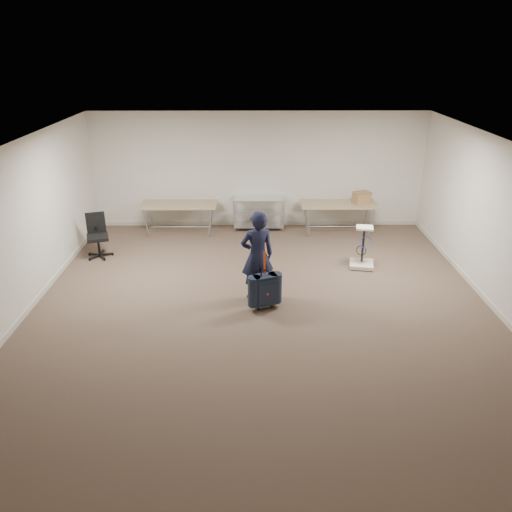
{
  "coord_description": "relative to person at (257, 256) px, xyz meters",
  "views": [
    {
      "loc": [
        -0.16,
        -7.4,
        4.26
      ],
      "look_at": [
        -0.1,
        0.3,
        0.95
      ],
      "focal_mm": 35.0,
      "sensor_mm": 36.0,
      "label": 1
    }
  ],
  "objects": [
    {
      "name": "suitcase",
      "position": [
        0.13,
        -0.43,
        -0.45
      ],
      "size": [
        0.45,
        0.35,
        1.07
      ],
      "color": "black",
      "rests_on": "ground"
    },
    {
      "name": "office_chair",
      "position": [
        -3.38,
        1.92,
        -0.53
      ],
      "size": [
        0.57,
        0.57,
        0.94
      ],
      "color": "black",
      "rests_on": "ground"
    },
    {
      "name": "person",
      "position": [
        0.0,
        0.0,
        0.0
      ],
      "size": [
        0.68,
        0.53,
        1.63
      ],
      "primitive_type": "imported",
      "rotation": [
        0.0,
        0.0,
        3.4
      ],
      "color": "black",
      "rests_on": "ground"
    },
    {
      "name": "equipment_cart",
      "position": [
        2.16,
        1.31,
        -0.59
      ],
      "size": [
        0.56,
        0.56,
        0.87
      ],
      "color": "beige",
      "rests_on": "ground"
    },
    {
      "name": "cardboard_box",
      "position": [
        2.51,
        3.35,
        0.05
      ],
      "size": [
        0.45,
        0.39,
        0.28
      ],
      "primitive_type": "cube",
      "rotation": [
        0.0,
        0.0,
        0.35
      ],
      "color": "#997947",
      "rests_on": "folding_table_right"
    },
    {
      "name": "wire_shelf",
      "position": [
        0.07,
        3.58,
        -0.38
      ],
      "size": [
        1.22,
        0.47,
        0.8
      ],
      "color": "silver",
      "rests_on": "ground"
    },
    {
      "name": "ground",
      "position": [
        0.07,
        -0.62,
        -0.82
      ],
      "size": [
        9.0,
        9.0,
        0.0
      ],
      "primitive_type": "plane",
      "color": "#49362C",
      "rests_on": "ground"
    },
    {
      "name": "folding_table_left",
      "position": [
        -1.83,
        3.33,
        -0.14
      ],
      "size": [
        1.8,
        0.75,
        0.73
      ],
      "color": "#947D5B",
      "rests_on": "ground"
    },
    {
      "name": "folding_table_right",
      "position": [
        1.97,
        3.33,
        -0.14
      ],
      "size": [
        1.8,
        0.75,
        0.73
      ],
      "color": "#947D5B",
      "rests_on": "ground"
    },
    {
      "name": "room_shell",
      "position": [
        0.07,
        0.77,
        -0.77
      ],
      "size": [
        8.0,
        9.0,
        9.0
      ],
      "color": "silver",
      "rests_on": "ground"
    }
  ]
}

